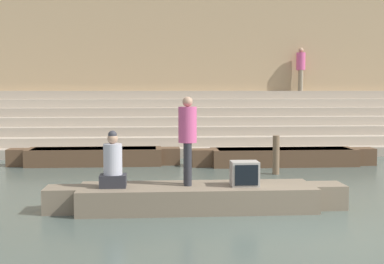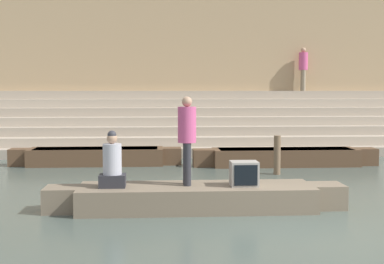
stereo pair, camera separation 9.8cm
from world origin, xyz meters
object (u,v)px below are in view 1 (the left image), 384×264
object	(u,v)px
moored_boat_shore	(284,157)
person_on_steps	(301,66)
rowboat_main	(197,197)
tv_set	(245,174)
mooring_post	(276,155)
person_standing	(188,134)
moored_boat_distant	(95,156)
person_rowing	(113,165)

from	to	relation	value
moored_boat_shore	person_on_steps	size ratio (longest dim) A/B	3.17
rowboat_main	moored_boat_shore	distance (m)	6.35
tv_set	person_on_steps	world-z (taller)	person_on_steps
rowboat_main	mooring_post	distance (m)	4.66
person_standing	person_on_steps	size ratio (longest dim) A/B	0.96
tv_set	moored_boat_distant	bearing A→B (deg)	113.40
person_standing	person_rowing	size ratio (longest dim) A/B	1.59
rowboat_main	mooring_post	world-z (taller)	mooring_post
person_rowing	tv_set	distance (m)	2.42
mooring_post	tv_set	bearing A→B (deg)	-110.70
person_rowing	moored_boat_distant	distance (m)	6.25
rowboat_main	person_rowing	distance (m)	1.66
person_standing	tv_set	bearing A→B (deg)	-1.55
moored_boat_shore	mooring_post	distance (m)	1.73
tv_set	person_on_steps	size ratio (longest dim) A/B	0.29
person_on_steps	moored_boat_distant	bearing A→B (deg)	-109.09
rowboat_main	moored_boat_shore	xyz separation A→B (m)	(3.02, 5.58, 0.02)
person_rowing	tv_set	xyz separation A→B (m)	(2.41, -0.04, -0.18)
moored_boat_distant	person_on_steps	xyz separation A→B (m)	(7.59, 5.13, 2.90)
moored_boat_distant	person_on_steps	bearing A→B (deg)	39.84
tv_set	moored_boat_distant	size ratio (longest dim) A/B	0.10
person_standing	tv_set	size ratio (longest dim) A/B	3.27
person_rowing	mooring_post	world-z (taller)	person_rowing
person_standing	moored_boat_shore	xyz separation A→B (m)	(3.19, 5.51, -1.13)
rowboat_main	moored_boat_shore	bearing A→B (deg)	59.03
mooring_post	person_standing	bearing A→B (deg)	-123.52
rowboat_main	mooring_post	bearing A→B (deg)	56.15
person_rowing	mooring_post	size ratio (longest dim) A/B	1.01
rowboat_main	mooring_post	size ratio (longest dim) A/B	5.41
person_standing	tv_set	world-z (taller)	person_standing
person_standing	moored_boat_distant	distance (m)	6.55
person_standing	person_rowing	world-z (taller)	person_standing
person_standing	tv_set	distance (m)	1.28
person_rowing	mooring_post	xyz separation A→B (m)	(3.96, 4.04, -0.35)
moored_boat_shore	person_standing	bearing A→B (deg)	-114.34
person_rowing	mooring_post	bearing A→B (deg)	35.76
rowboat_main	person_on_steps	world-z (taller)	person_on_steps
moored_boat_distant	mooring_post	bearing A→B (deg)	-17.21
person_standing	moored_boat_shore	size ratio (longest dim) A/B	0.30
moored_boat_shore	moored_boat_distant	size ratio (longest dim) A/B	1.08
rowboat_main	tv_set	size ratio (longest dim) A/B	11.01
tv_set	mooring_post	bearing A→B (deg)	63.84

